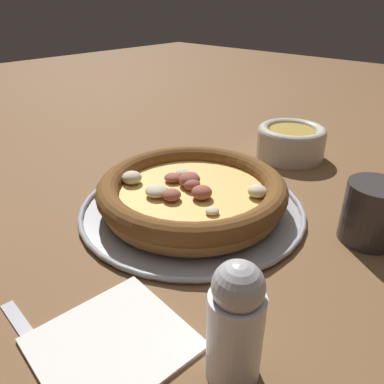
{
  "coord_description": "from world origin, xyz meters",
  "views": [
    {
      "loc": [
        -0.34,
        -0.31,
        0.27
      ],
      "look_at": [
        0.0,
        0.0,
        0.03
      ],
      "focal_mm": 35.0,
      "sensor_mm": 36.0,
      "label": 1
    }
  ],
  "objects": [
    {
      "name": "pepper_shaker",
      "position": [
        -0.17,
        -0.2,
        0.06
      ],
      "size": [
        0.04,
        0.04,
        0.11
      ],
      "color": "silver",
      "rests_on": "ground_plane"
    },
    {
      "name": "drinking_cup",
      "position": [
        0.1,
        -0.21,
        0.04
      ],
      "size": [
        0.07,
        0.07,
        0.08
      ],
      "color": "#383333",
      "rests_on": "ground_plane"
    },
    {
      "name": "pizza",
      "position": [
        -0.0,
        0.0,
        0.03
      ],
      "size": [
        0.26,
        0.26,
        0.04
      ],
      "color": "#BC7F42",
      "rests_on": "pizza_tray"
    },
    {
      "name": "napkin",
      "position": [
        -0.22,
        -0.11,
        0.0
      ],
      "size": [
        0.14,
        0.13,
        0.01
      ],
      "rotation": [
        0.0,
        0.0,
        -0.1
      ],
      "color": "white",
      "rests_on": "ground_plane"
    },
    {
      "name": "fork",
      "position": [
        -0.27,
        -0.1,
        0.0
      ],
      "size": [
        0.03,
        0.19,
        0.0
      ],
      "rotation": [
        0.0,
        0.0,
        4.64
      ],
      "color": "#B7B7BC",
      "rests_on": "ground_plane"
    },
    {
      "name": "ground_plane",
      "position": [
        0.0,
        0.0,
        0.0
      ],
      "size": [
        3.0,
        3.0,
        0.0
      ],
      "primitive_type": "plane",
      "color": "brown"
    },
    {
      "name": "pizza_tray",
      "position": [
        0.0,
        0.0,
        0.0
      ],
      "size": [
        0.32,
        0.32,
        0.01
      ],
      "color": "#9E9EA3",
      "rests_on": "ground_plane"
    },
    {
      "name": "bowl_near",
      "position": [
        0.27,
        -0.0,
        0.03
      ],
      "size": [
        0.13,
        0.13,
        0.06
      ],
      "color": "beige",
      "rests_on": "ground_plane"
    }
  ]
}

